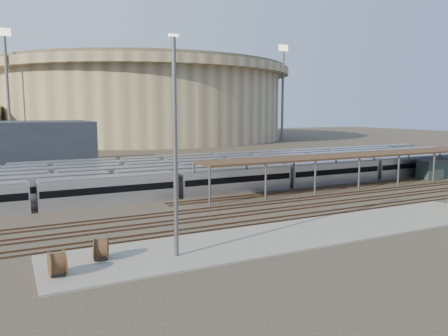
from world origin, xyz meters
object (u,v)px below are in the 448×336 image
cable_reel_east (57,263)px  yard_light_pole (175,147)px  cable_reel_west (101,249)px  teal_boxcar (448,168)px

cable_reel_east → yard_light_pole: size_ratio=0.10×
cable_reel_east → yard_light_pole: bearing=2.0°
cable_reel_west → yard_light_pole: size_ratio=0.10×
teal_boxcar → yard_light_pole: yard_light_pole is taller
teal_boxcar → cable_reel_east: 73.70m
yard_light_pole → cable_reel_east: bearing=-178.0°
teal_boxcar → cable_reel_west: (-67.25, -18.23, -0.51)m
yard_light_pole → teal_boxcar: bearing=18.0°
cable_reel_west → yard_light_pole: yard_light_pole is taller
teal_boxcar → yard_light_pole: (-61.36, -19.99, 7.72)m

